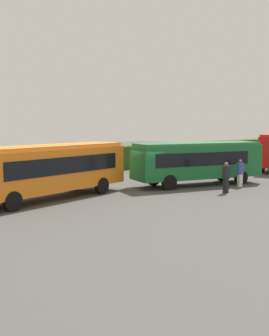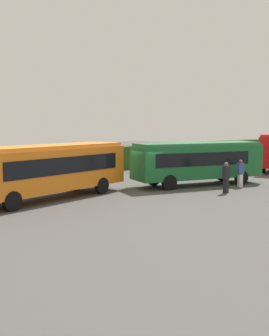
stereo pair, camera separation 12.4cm
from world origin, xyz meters
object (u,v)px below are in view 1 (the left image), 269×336
at_px(person_left, 226,177).
at_px(person_center, 240,173).
at_px(bus_orange, 48,168).
at_px(bus_green, 198,160).

relative_size(person_left, person_center, 1.03).
height_order(bus_orange, person_left, bus_orange).
relative_size(bus_orange, person_left, 5.60).
distance_m(bus_green, person_left, 3.58).
bearing_deg(bus_green, person_center, -42.43).
height_order(person_left, person_center, person_left).
height_order(bus_orange, person_center, bus_orange).
xyz_separation_m(bus_orange, person_center, (11.73, -5.15, -0.79)).
xyz_separation_m(bus_green, person_center, (1.33, -2.53, -0.74)).
height_order(bus_green, person_center, bus_green).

